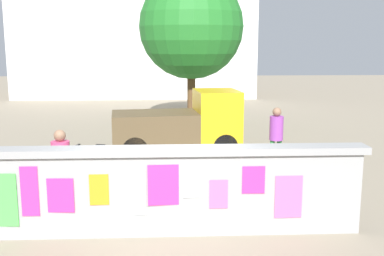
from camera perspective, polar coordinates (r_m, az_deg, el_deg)
The scene contains 10 objects.
ground at distance 15.74m, azimuth -3.11°, elevation -1.25°, with size 60.00×60.00×0.00m, color gray.
poster_wall at distance 7.80m, azimuth -3.54°, elevation -7.62°, with size 6.82×0.42×1.51m.
auto_rickshaw_truck at distance 13.27m, azimuth -1.12°, elevation 0.51°, with size 3.74×1.89×1.85m.
motorcycle at distance 9.64m, azimuth 10.18°, elevation -6.17°, with size 1.90×0.56×0.87m.
bicycle_near at distance 10.75m, azimuth -11.86°, elevation -5.04°, with size 1.65×0.61×0.95m.
bicycle_far at distance 9.39m, azimuth -3.19°, elevation -7.11°, with size 1.71×0.44×0.95m.
person_walking at distance 8.99m, azimuth -15.84°, elevation -4.17°, with size 0.38×0.38×1.62m.
person_bystander at distance 11.73m, azimuth 10.35°, elevation -0.57°, with size 0.36×0.36×1.62m.
tree_roadside at distance 17.48m, azimuth -0.09°, elevation 12.36°, with size 3.87×3.87×5.72m.
building_background at distance 28.75m, azimuth -6.90°, elevation 10.99°, with size 14.25×5.42×6.94m.
Camera 1 is at (0.12, -7.41, 3.20)m, focal length 43.24 mm.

